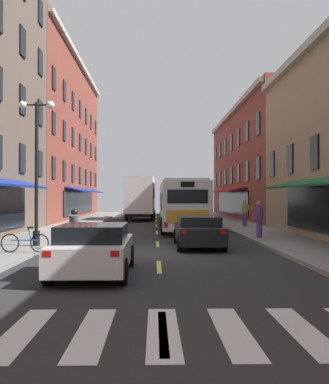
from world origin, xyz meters
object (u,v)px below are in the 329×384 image
(sedan_near, at_px, (94,249))
(pedestrian_near, at_px, (245,212))
(transit_bus, at_px, (181,204))
(sedan_mid, at_px, (198,231))
(motorcycle_rider, at_px, (74,234))
(pedestrian_mid, at_px, (259,219))
(box_truck, at_px, (141,198))
(sedan_far, at_px, (144,209))
(bicycle_near, at_px, (25,242))
(street_lamp_twin, at_px, (37,166))

(sedan_near, distance_m, pedestrian_near, 19.21)
(transit_bus, xyz_separation_m, sedan_mid, (0.14, -10.03, -0.95))
(motorcycle_rider, height_order, pedestrian_mid, pedestrian_mid)
(box_truck, relative_size, sedan_far, 1.68)
(sedan_mid, relative_size, motorcycle_rider, 2.21)
(transit_bus, relative_size, bicycle_near, 7.23)
(sedan_near, distance_m, pedestrian_mid, 11.55)
(sedan_mid, height_order, street_lamp_twin, street_lamp_twin)
(box_truck, xyz_separation_m, pedestrian_near, (7.26, -10.64, -0.89))
(pedestrian_mid, bearing_deg, sedan_far, 165.12)
(sedan_mid, bearing_deg, transit_bus, 90.81)
(box_truck, distance_m, bicycle_near, 24.70)
(motorcycle_rider, relative_size, pedestrian_mid, 1.18)
(motorcycle_rider, distance_m, pedestrian_near, 15.68)
(sedan_near, xyz_separation_m, pedestrian_near, (7.65, 17.61, 0.39))
(sedan_near, relative_size, pedestrian_mid, 2.45)
(street_lamp_twin, bearing_deg, box_truck, 81.07)
(motorcycle_rider, height_order, pedestrian_near, pedestrian_near)
(bicycle_near, bearing_deg, sedan_far, 84.47)
(sedan_mid, bearing_deg, sedan_far, 95.37)
(bicycle_near, xyz_separation_m, street_lamp_twin, (-0.16, 2.14, 2.86))
(sedan_near, xyz_separation_m, motorcycle_rider, (-1.38, 4.80, 0.00))
(box_truck, distance_m, sedan_near, 28.29)
(motorcycle_rider, xyz_separation_m, street_lamp_twin, (-1.73, 1.17, 2.65))
(box_truck, height_order, street_lamp_twin, street_lamp_twin)
(transit_bus, xyz_separation_m, pedestrian_near, (4.32, 1.01, -0.53))
(sedan_far, xyz_separation_m, street_lamp_twin, (-3.55, -32.86, 2.69))
(sedan_near, bearing_deg, transit_bus, 78.67)
(sedan_far, height_order, pedestrian_mid, pedestrian_mid)
(sedan_near, distance_m, sedan_mid, 7.43)
(bicycle_near, bearing_deg, sedan_mid, 23.13)
(transit_bus, distance_m, sedan_mid, 10.08)
(sedan_mid, distance_m, street_lamp_twin, 7.13)
(sedan_far, relative_size, pedestrian_near, 2.62)
(bicycle_near, relative_size, street_lamp_twin, 0.29)
(box_truck, xyz_separation_m, bicycle_near, (-3.34, -24.43, -1.48))
(sedan_mid, bearing_deg, pedestrian_mid, 41.28)
(pedestrian_near, bearing_deg, transit_bus, 78.02)
(transit_bus, distance_m, street_lamp_twin, 12.55)
(motorcycle_rider, distance_m, pedestrian_mid, 9.30)
(box_truck, relative_size, motorcycle_rider, 3.82)
(box_truck, bearing_deg, sedan_mid, -81.92)
(box_truck, distance_m, pedestrian_mid, 19.90)
(sedan_near, bearing_deg, box_truck, 89.21)
(sedan_mid, distance_m, sedan_far, 32.41)
(pedestrian_near, distance_m, street_lamp_twin, 16.01)
(box_truck, relative_size, sedan_near, 1.84)
(motorcycle_rider, height_order, bicycle_near, motorcycle_rider)
(box_truck, xyz_separation_m, motorcycle_rider, (-1.77, -23.45, -1.27))
(transit_bus, xyz_separation_m, motorcycle_rider, (-4.70, -11.80, -0.92))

